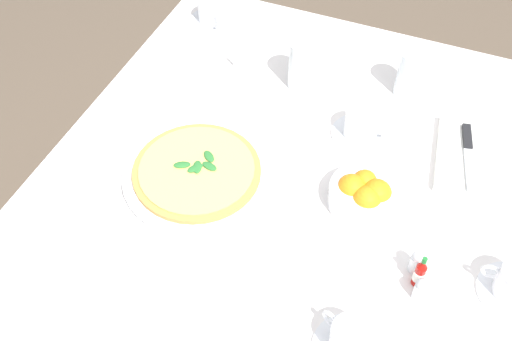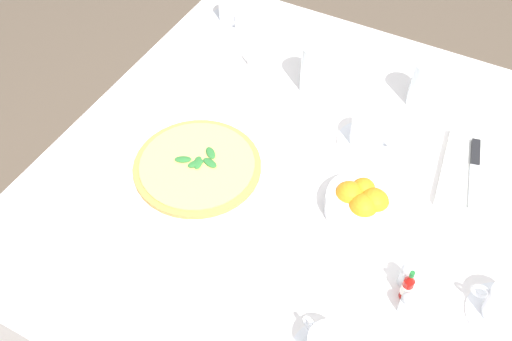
{
  "view_description": "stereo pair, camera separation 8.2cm",
  "coord_description": "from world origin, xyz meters",
  "px_view_note": "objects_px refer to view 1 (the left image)",
  "views": [
    {
      "loc": [
        0.82,
        0.2,
        1.73
      ],
      "look_at": [
        0.05,
        -0.12,
        0.77
      ],
      "focal_mm": 41.86,
      "sensor_mm": 36.0,
      "label": 1
    },
    {
      "loc": [
        0.78,
        0.27,
        1.73
      ],
      "look_at": [
        0.05,
        -0.12,
        0.77
      ],
      "focal_mm": 41.86,
      "sensor_mm": 36.0,
      "label": 2
    }
  ],
  "objects_px": {
    "coffee_cup_right_edge": "(351,341)",
    "water_glass_near_left": "(303,67)",
    "pizza_plate": "(197,175)",
    "pepper_shaker": "(417,262)",
    "menu_card": "(244,66)",
    "salt_shaker": "(421,290)",
    "dinner_knife": "(469,154)",
    "coffee_cup_back_corner": "(361,126)",
    "water_glass_near_right": "(411,76)",
    "coffee_cup_far_left": "(212,13)",
    "napkin_folded": "(467,157)",
    "citrus_bowl": "(365,194)",
    "hot_sauce_bottle": "(420,273)",
    "pizza": "(197,170)"
  },
  "relations": [
    {
      "from": "coffee_cup_far_left",
      "to": "coffee_cup_right_edge",
      "type": "xyz_separation_m",
      "value": [
        0.77,
        0.62,
        -0.0
      ]
    },
    {
      "from": "pizza_plate",
      "to": "dinner_knife",
      "type": "height_order",
      "value": "dinner_knife"
    },
    {
      "from": "water_glass_near_left",
      "to": "salt_shaker",
      "type": "xyz_separation_m",
      "value": [
        0.47,
        0.39,
        -0.03
      ]
    },
    {
      "from": "pizza",
      "to": "napkin_folded",
      "type": "bearing_deg",
      "value": 117.34
    },
    {
      "from": "pizza",
      "to": "hot_sauce_bottle",
      "type": "relative_size",
      "value": 3.3
    },
    {
      "from": "pizza_plate",
      "to": "pizza",
      "type": "xyz_separation_m",
      "value": [
        -0.0,
        0.0,
        0.01
      ]
    },
    {
      "from": "water_glass_near_left",
      "to": "salt_shaker",
      "type": "height_order",
      "value": "water_glass_near_left"
    },
    {
      "from": "coffee_cup_back_corner",
      "to": "water_glass_near_left",
      "type": "bearing_deg",
      "value": -122.0
    },
    {
      "from": "coffee_cup_right_edge",
      "to": "water_glass_near_left",
      "type": "relative_size",
      "value": 1.0
    },
    {
      "from": "coffee_cup_right_edge",
      "to": "water_glass_near_left",
      "type": "height_order",
      "value": "water_glass_near_left"
    },
    {
      "from": "coffee_cup_far_left",
      "to": "citrus_bowl",
      "type": "bearing_deg",
      "value": 50.8
    },
    {
      "from": "salt_shaker",
      "to": "water_glass_near_right",
      "type": "bearing_deg",
      "value": -164.96
    },
    {
      "from": "coffee_cup_far_left",
      "to": "pepper_shaker",
      "type": "distance_m",
      "value": 0.9
    },
    {
      "from": "pizza_plate",
      "to": "dinner_knife",
      "type": "xyz_separation_m",
      "value": [
        -0.27,
        0.53,
        0.01
      ]
    },
    {
      "from": "water_glass_near_left",
      "to": "dinner_knife",
      "type": "xyz_separation_m",
      "value": [
        0.1,
        0.42,
        -0.03
      ]
    },
    {
      "from": "hot_sauce_bottle",
      "to": "salt_shaker",
      "type": "bearing_deg",
      "value": 19.65
    },
    {
      "from": "hot_sauce_bottle",
      "to": "water_glass_near_left",
      "type": "bearing_deg",
      "value": -139.19
    },
    {
      "from": "hot_sauce_bottle",
      "to": "pepper_shaker",
      "type": "relative_size",
      "value": 1.48
    },
    {
      "from": "dinner_knife",
      "to": "coffee_cup_back_corner",
      "type": "bearing_deg",
      "value": -99.79
    },
    {
      "from": "citrus_bowl",
      "to": "menu_card",
      "type": "bearing_deg",
      "value": -125.82
    },
    {
      "from": "hot_sauce_bottle",
      "to": "pizza_plate",
      "type": "bearing_deg",
      "value": -98.73
    },
    {
      "from": "pizza",
      "to": "napkin_folded",
      "type": "relative_size",
      "value": 1.17
    },
    {
      "from": "water_glass_near_left",
      "to": "coffee_cup_far_left",
      "type": "bearing_deg",
      "value": -116.05
    },
    {
      "from": "pizza_plate",
      "to": "citrus_bowl",
      "type": "bearing_deg",
      "value": 101.23
    },
    {
      "from": "coffee_cup_back_corner",
      "to": "menu_card",
      "type": "xyz_separation_m",
      "value": [
        -0.09,
        -0.33,
        -0.0
      ]
    },
    {
      "from": "water_glass_near_left",
      "to": "menu_card",
      "type": "xyz_separation_m",
      "value": [
        0.02,
        -0.15,
        -0.03
      ]
    },
    {
      "from": "pizza_plate",
      "to": "pepper_shaker",
      "type": "bearing_deg",
      "value": 84.37
    },
    {
      "from": "napkin_folded",
      "to": "coffee_cup_far_left",
      "type": "bearing_deg",
      "value": -116.26
    },
    {
      "from": "water_glass_near_right",
      "to": "pizza_plate",
      "type": "bearing_deg",
      "value": -38.74
    },
    {
      "from": "hot_sauce_bottle",
      "to": "water_glass_near_right",
      "type": "bearing_deg",
      "value": -165.21
    },
    {
      "from": "pizza",
      "to": "hot_sauce_bottle",
      "type": "bearing_deg",
      "value": 81.25
    },
    {
      "from": "water_glass_near_right",
      "to": "citrus_bowl",
      "type": "xyz_separation_m",
      "value": [
        0.37,
        -0.01,
        -0.02
      ]
    },
    {
      "from": "coffee_cup_right_edge",
      "to": "pepper_shaker",
      "type": "distance_m",
      "value": 0.21
    },
    {
      "from": "menu_card",
      "to": "salt_shaker",
      "type": "bearing_deg",
      "value": -10.19
    },
    {
      "from": "water_glass_near_left",
      "to": "napkin_folded",
      "type": "bearing_deg",
      "value": 76.94
    },
    {
      "from": "water_glass_near_right",
      "to": "dinner_knife",
      "type": "bearing_deg",
      "value": 44.82
    },
    {
      "from": "water_glass_near_left",
      "to": "water_glass_near_right",
      "type": "height_order",
      "value": "water_glass_near_left"
    },
    {
      "from": "pizza",
      "to": "water_glass_near_left",
      "type": "relative_size",
      "value": 2.12
    },
    {
      "from": "citrus_bowl",
      "to": "menu_card",
      "type": "xyz_separation_m",
      "value": [
        -0.28,
        -0.39,
        0.0
      ]
    },
    {
      "from": "dinner_knife",
      "to": "salt_shaker",
      "type": "distance_m",
      "value": 0.37
    },
    {
      "from": "dinner_knife",
      "to": "salt_shaker",
      "type": "xyz_separation_m",
      "value": [
        0.37,
        -0.03,
        0.0
      ]
    },
    {
      "from": "citrus_bowl",
      "to": "hot_sauce_bottle",
      "type": "distance_m",
      "value": 0.2
    },
    {
      "from": "pizza",
      "to": "hot_sauce_bottle",
      "type": "distance_m",
      "value": 0.5
    },
    {
      "from": "pizza",
      "to": "coffee_cup_far_left",
      "type": "height_order",
      "value": "coffee_cup_far_left"
    },
    {
      "from": "coffee_cup_back_corner",
      "to": "water_glass_near_left",
      "type": "distance_m",
      "value": 0.21
    },
    {
      "from": "dinner_knife",
      "to": "citrus_bowl",
      "type": "distance_m",
      "value": 0.27
    },
    {
      "from": "pizza",
      "to": "water_glass_near_left",
      "type": "bearing_deg",
      "value": 163.76
    },
    {
      "from": "coffee_cup_back_corner",
      "to": "dinner_knife",
      "type": "xyz_separation_m",
      "value": [
        -0.01,
        0.24,
        -0.01
      ]
    },
    {
      "from": "dinner_knife",
      "to": "coffee_cup_right_edge",
      "type": "bearing_deg",
      "value": -25.35
    },
    {
      "from": "citrus_bowl",
      "to": "menu_card",
      "type": "relative_size",
      "value": 1.87
    }
  ]
}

